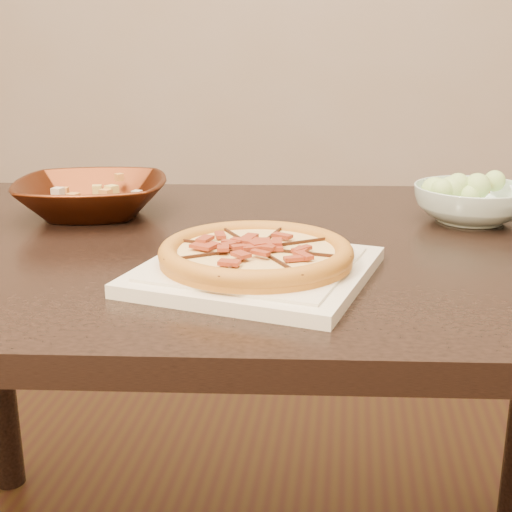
{
  "coord_description": "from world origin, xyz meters",
  "views": [
    {
      "loc": [
        0.28,
        -1.05,
        1.06
      ],
      "look_at": [
        0.17,
        -0.15,
        0.78
      ],
      "focal_mm": 50.0,
      "sensor_mm": 36.0,
      "label": 1
    }
  ],
  "objects_px": {
    "pizza": "(256,253)",
    "bronze_bowl": "(92,197)",
    "salad_bowl": "(471,204)",
    "plate": "(256,270)",
    "dining_table": "(219,301)"
  },
  "relations": [
    {
      "from": "pizza",
      "to": "bronze_bowl",
      "type": "distance_m",
      "value": 0.46
    },
    {
      "from": "pizza",
      "to": "salad_bowl",
      "type": "xyz_separation_m",
      "value": [
        0.33,
        0.35,
        -0.0
      ]
    },
    {
      "from": "plate",
      "to": "bronze_bowl",
      "type": "height_order",
      "value": "bronze_bowl"
    },
    {
      "from": "plate",
      "to": "bronze_bowl",
      "type": "relative_size",
      "value": 1.29
    },
    {
      "from": "salad_bowl",
      "to": "dining_table",
      "type": "bearing_deg",
      "value": -157.37
    },
    {
      "from": "pizza",
      "to": "bronze_bowl",
      "type": "xyz_separation_m",
      "value": [
        -0.34,
        0.31,
        -0.0
      ]
    },
    {
      "from": "pizza",
      "to": "bronze_bowl",
      "type": "relative_size",
      "value": 0.97
    },
    {
      "from": "plate",
      "to": "salad_bowl",
      "type": "distance_m",
      "value": 0.48
    },
    {
      "from": "plate",
      "to": "bronze_bowl",
      "type": "distance_m",
      "value": 0.46
    },
    {
      "from": "plate",
      "to": "pizza",
      "type": "relative_size",
      "value": 1.34
    },
    {
      "from": "dining_table",
      "to": "salad_bowl",
      "type": "bearing_deg",
      "value": 22.63
    },
    {
      "from": "bronze_bowl",
      "to": "salad_bowl",
      "type": "height_order",
      "value": "bronze_bowl"
    },
    {
      "from": "pizza",
      "to": "bronze_bowl",
      "type": "height_order",
      "value": "bronze_bowl"
    },
    {
      "from": "plate",
      "to": "pizza",
      "type": "distance_m",
      "value": 0.02
    },
    {
      "from": "dining_table",
      "to": "plate",
      "type": "relative_size",
      "value": 4.14
    }
  ]
}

